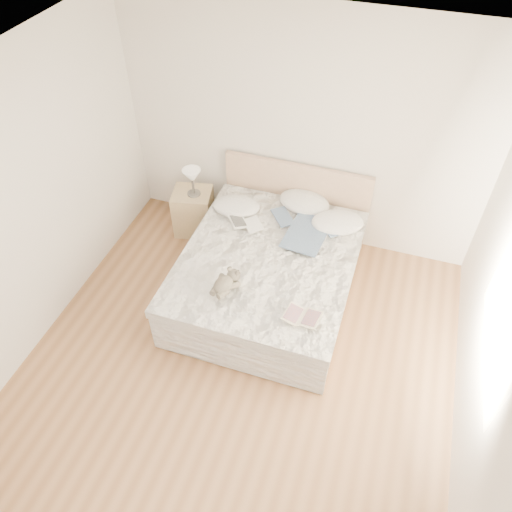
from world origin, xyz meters
name	(u,v)px	position (x,y,z in m)	size (l,w,h in m)	color
floor	(232,379)	(0.00, 0.00, 0.00)	(4.00, 4.50, 0.00)	brown
ceiling	(216,122)	(0.00, 0.00, 2.70)	(4.00, 4.50, 0.00)	white
wall_back	(302,134)	(0.00, 2.25, 1.35)	(4.00, 0.02, 2.70)	silver
wall_left	(5,228)	(-2.00, 0.00, 1.35)	(0.02, 4.50, 2.70)	silver
wall_right	(508,354)	(2.00, 0.00, 1.35)	(0.02, 4.50, 2.70)	silver
window	(510,310)	(1.99, 0.30, 1.45)	(0.02, 1.30, 1.10)	white
bed	(270,270)	(0.00, 1.19, 0.31)	(1.72, 2.14, 1.00)	tan
nightstand	(194,211)	(-1.18, 1.87, 0.28)	(0.45, 0.40, 0.56)	tan
table_lamp	(192,177)	(-1.15, 1.86, 0.80)	(0.27, 0.27, 0.34)	#4D4943
pillow_left	(236,206)	(-0.56, 1.71, 0.64)	(0.52, 0.37, 0.16)	white
pillow_middle	(304,202)	(0.14, 2.02, 0.64)	(0.58, 0.41, 0.17)	white
pillow_right	(338,222)	(0.56, 1.79, 0.64)	(0.56, 0.39, 0.17)	white
blouse	(306,234)	(0.29, 1.52, 0.63)	(0.63, 0.67, 0.03)	#3B4F6C
photo_book	(246,223)	(-0.37, 1.48, 0.63)	(0.35, 0.24, 0.03)	white
childrens_book	(302,317)	(0.52, 0.44, 0.63)	(0.33, 0.22, 0.02)	beige
teddy_bear	(223,289)	(-0.25, 0.51, 0.65)	(0.21, 0.30, 0.16)	#685F50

